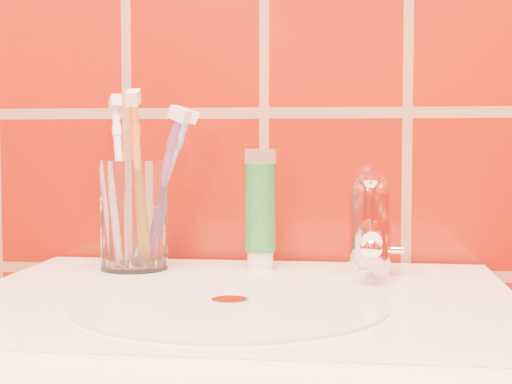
# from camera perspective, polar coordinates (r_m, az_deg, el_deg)

# --- Properties ---
(glass_tumbler) EXTENTS (0.09, 0.09, 0.13)m
(glass_tumbler) POSITION_cam_1_polar(r_m,az_deg,el_deg) (0.96, -8.86, -1.66)
(glass_tumbler) COLOR white
(glass_tumbler) RESTS_ON pedestal_sink
(toothpaste_tube) EXTENTS (0.04, 0.04, 0.15)m
(toothpaste_tube) POSITION_cam_1_polar(r_m,az_deg,el_deg) (0.95, 0.32, -1.54)
(toothpaste_tube) COLOR white
(toothpaste_tube) RESTS_ON pedestal_sink
(faucet) EXTENTS (0.05, 0.11, 0.12)m
(faucet) POSITION_cam_1_polar(r_m,az_deg,el_deg) (0.91, 8.30, -2.09)
(faucet) COLOR white
(faucet) RESTS_ON pedestal_sink
(toothbrush_0) EXTENTS (0.11, 0.16, 0.23)m
(toothbrush_0) POSITION_cam_1_polar(r_m,az_deg,el_deg) (0.99, -9.85, 0.73)
(toothbrush_0) COLOR white
(toothbrush_0) RESTS_ON glass_tumbler
(toothbrush_1) EXTENTS (0.12, 0.11, 0.20)m
(toothbrush_1) POSITION_cam_1_polar(r_m,az_deg,el_deg) (0.96, -6.90, 0.19)
(toothbrush_1) COLOR #7CA2DE
(toothbrush_1) RESTS_ON glass_tumbler
(toothbrush_2) EXTENTS (0.04, 0.14, 0.23)m
(toothbrush_2) POSITION_cam_1_polar(r_m,az_deg,el_deg) (0.92, -8.55, 0.57)
(toothbrush_2) COLOR orange
(toothbrush_2) RESTS_ON glass_tumbler
(toothbrush_3) EXTENTS (0.14, 0.12, 0.21)m
(toothbrush_3) POSITION_cam_1_polar(r_m,az_deg,el_deg) (0.94, -7.01, 0.10)
(toothbrush_3) COLOR #754390
(toothbrush_3) RESTS_ON glass_tumbler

